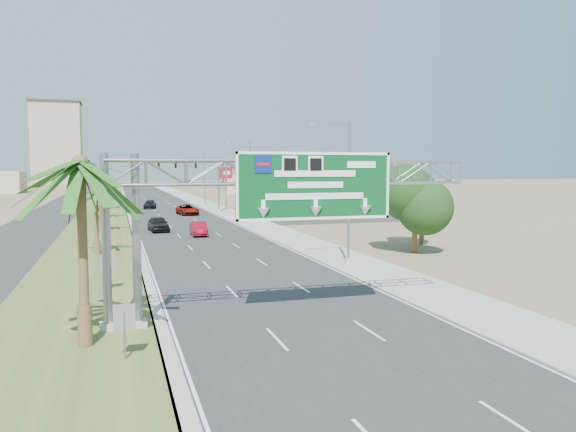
# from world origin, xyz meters

# --- Properties ---
(ground) EXTENTS (600.00, 600.00, 0.00)m
(ground) POSITION_xyz_m (0.00, 0.00, 0.00)
(ground) COLOR #8C7A59
(ground) RESTS_ON ground
(road) EXTENTS (12.00, 300.00, 0.02)m
(road) POSITION_xyz_m (0.00, 110.00, 0.01)
(road) COLOR #28282B
(road) RESTS_ON ground
(sidewalk_right) EXTENTS (4.00, 300.00, 0.10)m
(sidewalk_right) POSITION_xyz_m (8.50, 110.00, 0.05)
(sidewalk_right) COLOR #9E9B93
(sidewalk_right) RESTS_ON ground
(median_grass) EXTENTS (7.00, 300.00, 0.12)m
(median_grass) POSITION_xyz_m (-10.00, 110.00, 0.06)
(median_grass) COLOR #384D22
(median_grass) RESTS_ON ground
(opposing_road) EXTENTS (8.00, 300.00, 0.02)m
(opposing_road) POSITION_xyz_m (-17.00, 110.00, 0.01)
(opposing_road) COLOR #28282B
(opposing_road) RESTS_ON ground
(sign_gantry) EXTENTS (16.75, 1.24, 7.50)m
(sign_gantry) POSITION_xyz_m (-1.06, 9.93, 6.06)
(sign_gantry) COLOR gray
(sign_gantry) RESTS_ON ground
(palm_near) EXTENTS (5.70, 5.70, 8.35)m
(palm_near) POSITION_xyz_m (-9.20, 8.00, 6.93)
(palm_near) COLOR brown
(palm_near) RESTS_ON ground
(palm_row_b) EXTENTS (3.99, 3.99, 5.95)m
(palm_row_b) POSITION_xyz_m (-9.50, 32.00, 4.90)
(palm_row_b) COLOR brown
(palm_row_b) RESTS_ON ground
(palm_row_c) EXTENTS (3.99, 3.99, 6.75)m
(palm_row_c) POSITION_xyz_m (-9.50, 48.00, 5.66)
(palm_row_c) COLOR brown
(palm_row_c) RESTS_ON ground
(palm_row_d) EXTENTS (3.99, 3.99, 5.45)m
(palm_row_d) POSITION_xyz_m (-9.50, 66.00, 4.42)
(palm_row_d) COLOR brown
(palm_row_d) RESTS_ON ground
(palm_row_e) EXTENTS (3.99, 3.99, 6.15)m
(palm_row_e) POSITION_xyz_m (-9.50, 85.00, 5.09)
(palm_row_e) COLOR brown
(palm_row_e) RESTS_ON ground
(palm_row_f) EXTENTS (3.99, 3.99, 5.75)m
(palm_row_f) POSITION_xyz_m (-9.50, 110.00, 4.71)
(palm_row_f) COLOR brown
(palm_row_f) RESTS_ON ground
(streetlight_near) EXTENTS (3.27, 0.44, 10.00)m
(streetlight_near) POSITION_xyz_m (7.30, 22.00, 4.69)
(streetlight_near) COLOR gray
(streetlight_near) RESTS_ON ground
(streetlight_mid) EXTENTS (3.27, 0.44, 10.00)m
(streetlight_mid) POSITION_xyz_m (7.30, 52.00, 4.69)
(streetlight_mid) COLOR gray
(streetlight_mid) RESTS_ON ground
(streetlight_far) EXTENTS (3.27, 0.44, 10.00)m
(streetlight_far) POSITION_xyz_m (7.30, 88.00, 4.69)
(streetlight_far) COLOR gray
(streetlight_far) RESTS_ON ground
(signal_mast) EXTENTS (10.28, 0.71, 8.00)m
(signal_mast) POSITION_xyz_m (5.17, 71.97, 4.85)
(signal_mast) COLOR gray
(signal_mast) RESTS_ON ground
(store_building) EXTENTS (18.00, 10.00, 4.00)m
(store_building) POSITION_xyz_m (22.00, 66.00, 2.00)
(store_building) COLOR tan
(store_building) RESTS_ON ground
(oak_near) EXTENTS (4.50, 4.50, 6.80)m
(oak_near) POSITION_xyz_m (15.00, 26.00, 4.53)
(oak_near) COLOR brown
(oak_near) RESTS_ON ground
(oak_far) EXTENTS (3.50, 3.50, 5.60)m
(oak_far) POSITION_xyz_m (18.00, 30.00, 3.82)
(oak_far) COLOR brown
(oak_far) RESTS_ON ground
(median_signback_a) EXTENTS (0.75, 0.08, 2.08)m
(median_signback_a) POSITION_xyz_m (-7.80, 6.00, 1.45)
(median_signback_a) COLOR gray
(median_signback_a) RESTS_ON ground
(median_signback_b) EXTENTS (0.75, 0.08, 2.08)m
(median_signback_b) POSITION_xyz_m (-8.50, 18.00, 1.45)
(median_signback_b) COLOR gray
(median_signback_b) RESTS_ON ground
(tower_distant) EXTENTS (20.00, 16.00, 35.00)m
(tower_distant) POSITION_xyz_m (-32.00, 250.00, 17.50)
(tower_distant) COLOR gray
(tower_distant) RESTS_ON ground
(building_distant_right) EXTENTS (20.00, 12.00, 5.00)m
(building_distant_right) POSITION_xyz_m (30.00, 140.00, 2.50)
(building_distant_right) COLOR tan
(building_distant_right) RESTS_ON ground
(car_left_lane) EXTENTS (2.30, 4.88, 1.61)m
(car_left_lane) POSITION_xyz_m (-3.69, 47.74, 0.81)
(car_left_lane) COLOR black
(car_left_lane) RESTS_ON ground
(car_mid_lane) EXTENTS (1.57, 4.26, 1.39)m
(car_mid_lane) POSITION_xyz_m (-0.07, 42.57, 0.70)
(car_mid_lane) COLOR maroon
(car_mid_lane) RESTS_ON ground
(car_right_lane) EXTENTS (3.14, 5.63, 1.49)m
(car_right_lane) POSITION_xyz_m (2.00, 68.75, 0.74)
(car_right_lane) COLOR gray
(car_right_lane) RESTS_ON ground
(car_far) EXTENTS (2.53, 5.00, 1.39)m
(car_far) POSITION_xyz_m (-2.53, 83.70, 0.70)
(car_far) COLOR black
(car_far) RESTS_ON ground
(pole_sign_red_near) EXTENTS (2.41, 0.74, 8.14)m
(pole_sign_red_near) POSITION_xyz_m (9.06, 56.70, 6.32)
(pole_sign_red_near) COLOR gray
(pole_sign_red_near) RESTS_ON ground
(pole_sign_blue) EXTENTS (2.02, 0.48, 7.79)m
(pole_sign_blue) POSITION_xyz_m (11.29, 63.42, 5.77)
(pole_sign_blue) COLOR gray
(pole_sign_blue) RESTS_ON ground
(pole_sign_red_far) EXTENTS (2.16, 1.08, 7.19)m
(pole_sign_red_far) POSITION_xyz_m (9.03, 75.56, 5.61)
(pole_sign_red_far) COLOR gray
(pole_sign_red_far) RESTS_ON ground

